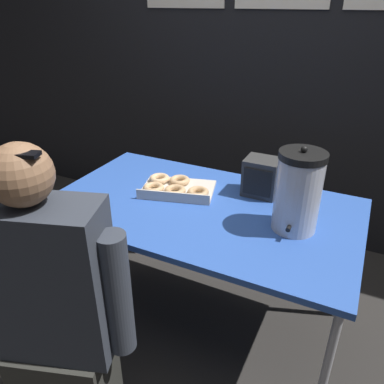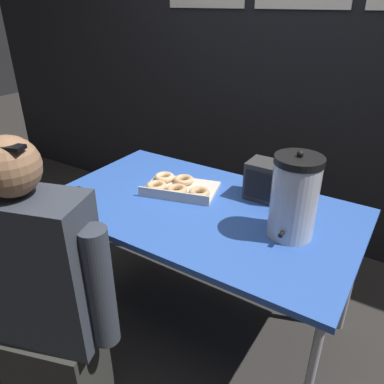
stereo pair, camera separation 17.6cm
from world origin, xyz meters
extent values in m
plane|color=#2D2B28|center=(0.00, 0.00, 0.00)|extent=(12.00, 12.00, 0.00)
cube|color=black|center=(0.00, 1.17, 1.24)|extent=(6.00, 0.10, 2.49)
cube|color=#2D56B2|center=(0.00, 0.00, 0.72)|extent=(1.44, 0.84, 0.03)
cylinder|color=#ADADB2|center=(-0.67, -0.37, 0.36)|extent=(0.03, 0.03, 0.71)
cylinder|color=#ADADB2|center=(-0.67, 0.37, 0.36)|extent=(0.03, 0.03, 0.71)
cylinder|color=#ADADB2|center=(0.67, 0.37, 0.36)|extent=(0.03, 0.03, 0.71)
cube|color=beige|center=(-0.17, 0.09, 0.75)|extent=(0.41, 0.33, 0.02)
cube|color=beige|center=(-0.14, -0.03, 0.77)|extent=(0.35, 0.10, 0.04)
torus|color=#DDAF7C|center=(-0.27, 0.01, 0.77)|extent=(0.14, 0.14, 0.03)
torus|color=tan|center=(-0.16, 0.03, 0.77)|extent=(0.14, 0.14, 0.03)
torus|color=tan|center=(-0.05, 0.06, 0.77)|extent=(0.14, 0.14, 0.03)
torus|color=#EFC18E|center=(-0.30, 0.11, 0.77)|extent=(0.11, 0.11, 0.03)
torus|color=#DCAE7B|center=(-0.19, 0.14, 0.77)|extent=(0.14, 0.14, 0.03)
cylinder|color=silver|center=(0.43, -0.01, 0.90)|extent=(0.18, 0.18, 0.32)
cylinder|color=black|center=(0.43, -0.01, 1.07)|extent=(0.19, 0.19, 0.03)
sphere|color=black|center=(0.43, -0.01, 1.09)|extent=(0.03, 0.03, 0.03)
cylinder|color=black|center=(0.43, -0.10, 0.80)|extent=(0.02, 0.05, 0.02)
cube|color=black|center=(-0.59, -0.25, 0.74)|extent=(0.08, 0.14, 0.01)
cube|color=#2D333D|center=(-0.59, -0.25, 0.75)|extent=(0.07, 0.13, 0.00)
cube|color=#333333|center=(0.21, 0.24, 0.83)|extent=(0.17, 0.14, 0.19)
cube|color=black|center=(0.21, 0.17, 0.83)|extent=(0.14, 0.01, 0.13)
cube|color=#33332D|center=(-0.26, -0.73, 0.22)|extent=(0.42, 0.35, 0.44)
cube|color=#333842|center=(-0.26, -0.73, 0.74)|extent=(0.49, 0.33, 0.61)
sphere|color=#8E6647|center=(-0.26, -0.73, 1.15)|extent=(0.20, 0.20, 0.20)
cylinder|color=#333842|center=(-0.02, -0.65, 0.71)|extent=(0.10, 0.10, 0.49)
camera|label=1|loc=(0.64, -1.41, 1.61)|focal=35.00mm
camera|label=2|loc=(0.79, -1.32, 1.61)|focal=35.00mm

